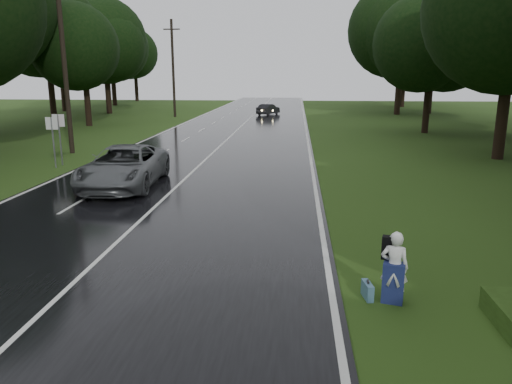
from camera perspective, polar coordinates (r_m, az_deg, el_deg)
ground at (r=10.69m, az=-24.18°, el=-13.26°), size 160.00×160.00×0.00m
road at (r=29.05m, az=-5.15°, el=4.57°), size 12.00×140.00×0.04m
lane_center at (r=29.05m, az=-5.15°, el=4.62°), size 0.12×140.00×0.01m
grey_car at (r=20.94m, az=-15.34°, el=2.94°), size 3.09×6.18×1.68m
far_car at (r=56.74m, az=1.46°, el=9.75°), size 2.66×3.93×1.23m
hitchhiker at (r=10.46m, az=15.98°, el=-8.81°), size 0.64×0.61×1.55m
suitcase at (r=10.71m, az=13.04°, el=-11.27°), size 0.22×0.50×0.35m
utility_pole_mid at (r=31.25m, az=-20.88°, el=4.33°), size 1.80×0.28×10.19m
utility_pole_far at (r=54.93m, az=-9.55°, el=8.75°), size 1.80×0.28×10.31m
road_sign_a at (r=26.59m, az=-22.57°, el=2.67°), size 0.61×0.10×2.56m
road_sign_b at (r=27.22m, az=-21.89°, el=2.96°), size 0.63×0.10×2.65m
tree_left_e at (r=47.35m, az=-19.10°, el=7.41°), size 7.86×7.86×12.28m
tree_left_f at (r=61.72m, az=-16.92°, el=8.88°), size 9.00×9.00×14.07m
tree_right_d at (r=30.39m, az=26.61°, el=3.53°), size 8.90×8.90×13.91m
tree_right_e at (r=41.74m, az=19.29°, el=6.63°), size 7.87×7.87×12.30m
tree_right_f at (r=59.91m, az=16.29°, el=8.79°), size 10.49×10.49×16.38m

